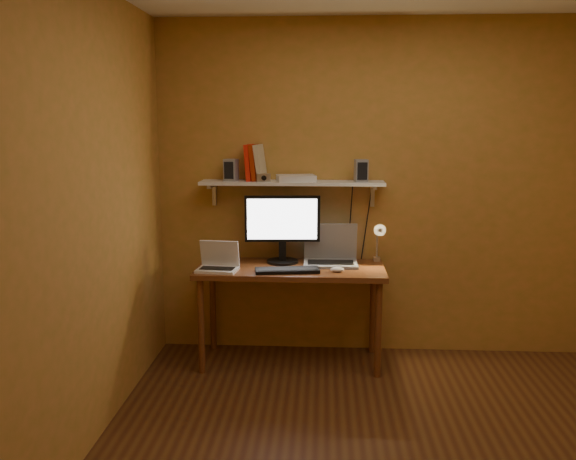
# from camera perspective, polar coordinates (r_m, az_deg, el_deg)

# --- Properties ---
(room) EXTENTS (3.44, 3.24, 2.64)m
(room) POSITION_cam_1_polar(r_m,az_deg,el_deg) (3.22, 10.50, 0.57)
(room) COLOR #553216
(room) RESTS_ON ground
(desk) EXTENTS (1.40, 0.60, 0.75)m
(desk) POSITION_cam_1_polar(r_m,az_deg,el_deg) (4.59, 0.26, -4.51)
(desk) COLOR brown
(desk) RESTS_ON ground
(wall_shelf) EXTENTS (1.40, 0.25, 0.21)m
(wall_shelf) POSITION_cam_1_polar(r_m,az_deg,el_deg) (4.65, 0.39, 4.40)
(wall_shelf) COLOR silver
(wall_shelf) RESTS_ON room
(monitor) EXTENTS (0.57, 0.26, 0.52)m
(monitor) POSITION_cam_1_polar(r_m,az_deg,el_deg) (4.65, -0.53, 0.43)
(monitor) COLOR black
(monitor) RESTS_ON desk
(laptop) EXTENTS (0.41, 0.30, 0.30)m
(laptop) POSITION_cam_1_polar(r_m,az_deg,el_deg) (4.67, 4.00, -2.19)
(laptop) COLOR gray
(laptop) RESTS_ON desk
(netbook) EXTENTS (0.31, 0.23, 0.22)m
(netbook) POSITION_cam_1_polar(r_m,az_deg,el_deg) (4.49, -6.53, -3.01)
(netbook) COLOR white
(netbook) RESTS_ON desk
(keyboard) EXTENTS (0.48, 0.22, 0.02)m
(keyboard) POSITION_cam_1_polar(r_m,az_deg,el_deg) (4.41, -0.08, -3.79)
(keyboard) COLOR black
(keyboard) RESTS_ON desk
(mouse) EXTENTS (0.10, 0.07, 0.04)m
(mouse) POSITION_cam_1_polar(r_m,az_deg,el_deg) (4.42, 4.63, -3.71)
(mouse) COLOR white
(mouse) RESTS_ON desk
(desk_lamp) EXTENTS (0.09, 0.23, 0.38)m
(desk_lamp) POSITION_cam_1_polar(r_m,az_deg,el_deg) (4.66, 8.48, -0.68)
(desk_lamp) COLOR silver
(desk_lamp) RESTS_ON desk
(speaker_left) EXTENTS (0.11, 0.11, 0.17)m
(speaker_left) POSITION_cam_1_polar(r_m,az_deg,el_deg) (4.69, -5.35, 5.62)
(speaker_left) COLOR gray
(speaker_left) RESTS_ON wall_shelf
(speaker_right) EXTENTS (0.11, 0.11, 0.17)m
(speaker_right) POSITION_cam_1_polar(r_m,az_deg,el_deg) (4.63, 6.85, 5.54)
(speaker_right) COLOR gray
(speaker_right) RESTS_ON wall_shelf
(books) EXTENTS (0.17, 0.20, 0.28)m
(books) POSITION_cam_1_polar(r_m,az_deg,el_deg) (4.69, -3.09, 6.32)
(books) COLOR red
(books) RESTS_ON wall_shelf
(shelf_camera) EXTENTS (0.11, 0.06, 0.06)m
(shelf_camera) POSITION_cam_1_polar(r_m,az_deg,el_deg) (4.59, -2.32, 4.91)
(shelf_camera) COLOR silver
(shelf_camera) RESTS_ON wall_shelf
(router) EXTENTS (0.32, 0.24, 0.05)m
(router) POSITION_cam_1_polar(r_m,az_deg,el_deg) (4.64, 0.76, 4.88)
(router) COLOR white
(router) RESTS_ON wall_shelf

